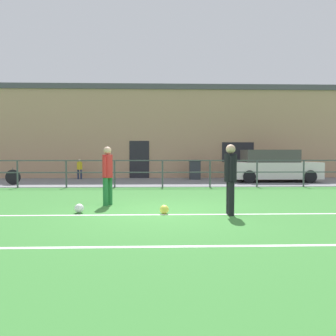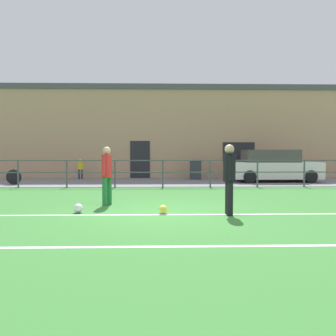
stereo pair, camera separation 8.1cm
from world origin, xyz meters
The scene contains 13 objects.
ground centered at (0.00, 0.00, -0.02)m, with size 60.00×44.00×0.04m, color #387A33.
field_line_touchline centered at (0.00, -0.34, 0.00)m, with size 36.00×0.11×0.00m, color white.
field_line_hash centered at (0.00, -3.12, 0.00)m, with size 36.00×0.11×0.00m, color white.
pavement_strip centered at (0.00, 8.50, 0.01)m, with size 48.00×5.00×0.02m, color slate.
perimeter_fence centered at (0.00, 6.00, 0.75)m, with size 36.07×0.07×1.15m.
clubhouse_facade centered at (0.00, 12.20, 2.65)m, with size 28.00×2.56×5.28m.
player_goalkeeper centered at (1.49, -0.38, 0.95)m, with size 0.29×0.46×1.67m.
player_striker centered at (-1.62, 1.18, 0.93)m, with size 0.29×0.42×1.63m.
soccer_ball_match centered at (-2.14, -0.04, 0.11)m, with size 0.23×0.23×0.23m, color white.
soccer_ball_spare centered at (-0.07, -0.23, 0.11)m, with size 0.22×0.22×0.22m, color #E5E04C.
spectator_child centered at (-4.38, 10.26, 0.64)m, with size 0.30×0.19×1.09m.
parked_car_red centered at (5.50, 8.50, 0.76)m, with size 4.28×1.93×1.57m.
trash_bin_0 centered at (1.80, 9.94, 0.54)m, with size 0.60×0.51×1.03m.
Camera 2 is at (-0.17, -8.52, 1.50)m, focal length 37.15 mm.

